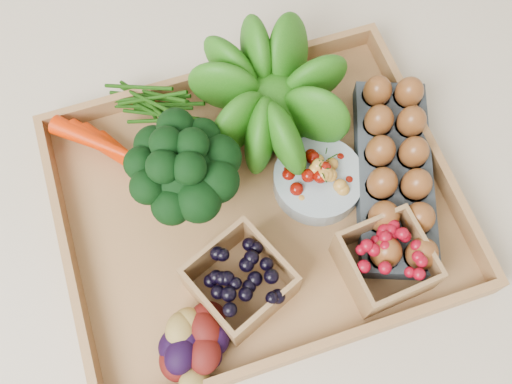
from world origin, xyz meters
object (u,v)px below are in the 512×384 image
object	(u,v)px
cherry_bowl	(318,180)
tray	(256,206)
egg_carton	(393,176)
broccoli	(185,183)

from	to	relation	value
cherry_bowl	tray	bearing A→B (deg)	-179.65
tray	cherry_bowl	xyz separation A→B (m)	(0.09, 0.00, 0.02)
tray	egg_carton	xyz separation A→B (m)	(0.20, -0.03, 0.02)
tray	broccoli	bearing A→B (deg)	157.04
broccoli	cherry_bowl	world-z (taller)	broccoli
broccoli	egg_carton	xyz separation A→B (m)	(0.29, -0.07, -0.04)
cherry_bowl	egg_carton	xyz separation A→B (m)	(0.11, -0.03, 0.00)
egg_carton	tray	bearing A→B (deg)	-167.35
cherry_bowl	broccoli	bearing A→B (deg)	168.56
broccoli	egg_carton	distance (m)	0.30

